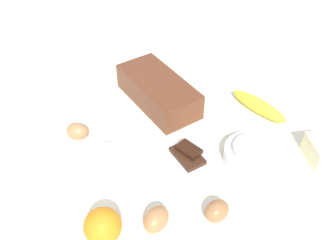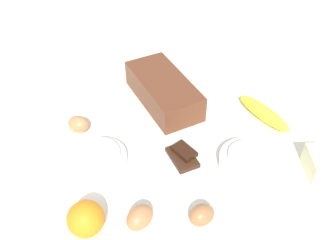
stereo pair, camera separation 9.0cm
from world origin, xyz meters
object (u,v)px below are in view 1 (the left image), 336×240
Objects in this scene: loaf_pan at (158,90)px; orange_fruit at (103,226)px; banana at (259,106)px; egg_near_butter at (77,131)px; chocolate_plate at (187,157)px; butter_block at (322,151)px; egg_loose at (217,211)px; sugar_bowl at (104,163)px; egg_beside_bowl at (156,219)px; flour_bowl at (252,153)px.

loaf_pan is 0.48m from orange_fruit.
egg_near_butter is (0.14, 0.50, 0.00)m from banana.
banana is at bearing -75.85° from chocolate_plate.
butter_block is at bearing -117.57° from chocolate_plate.
orange_fruit reaches higher than egg_near_butter.
egg_loose is (-0.07, -0.24, -0.02)m from orange_fruit.
banana is 1.46× the size of chocolate_plate.
sugar_bowl is 1.08× the size of chocolate_plate.
loaf_pan reaches higher than egg_loose.
banana is at bearing -105.57° from egg_near_butter.
sugar_bowl is 0.30m from egg_loose.
sugar_bowl is at bearing 66.46° from butter_block.
egg_near_butter is at bearing 26.04° from egg_loose.
chocolate_plate is at bearing -9.58° from egg_loose.
egg_loose is at bearing -144.68° from sugar_bowl.
butter_block reaches higher than egg_loose.
orange_fruit is 1.20× the size of egg_beside_bowl.
loaf_pan is 2.05× the size of flour_bowl.
loaf_pan is 4.40× the size of egg_beside_bowl.
chocolate_plate is (-0.06, -0.20, -0.02)m from sugar_bowl.
orange_fruit reaches higher than banana.
orange_fruit is 0.25m from egg_loose.
chocolate_plate is at bearing -67.66° from orange_fruit.
flour_bowl reaches higher than egg_beside_bowl.
loaf_pan is 3.24× the size of butter_block.
egg_beside_bowl is 0.13m from egg_loose.
butter_block is 1.49× the size of egg_near_butter.
chocolate_plate is (0.11, -0.27, -0.03)m from orange_fruit.
sugar_bowl is 2.38× the size of egg_loose.
egg_near_butter is at bearing 10.32° from egg_beside_bowl.
loaf_pan is 2.07× the size of sugar_bowl.
orange_fruit is at bearing 85.27° from butter_block.
flour_bowl is (-0.33, -0.10, -0.01)m from loaf_pan.
loaf_pan and orange_fruit have the same top height.
sugar_bowl is at bearing 12.23° from egg_beside_bowl.
loaf_pan is 2.25× the size of chocolate_plate.
loaf_pan is at bearing -9.91° from chocolate_plate.
egg_near_butter is (-0.04, 0.27, -0.02)m from loaf_pan.
flour_bowl reaches higher than chocolate_plate.
butter_block is 0.46m from egg_beside_bowl.
flour_bowl is 0.21m from banana.
orange_fruit is 1.34× the size of egg_loose.
sugar_bowl is 2.12× the size of egg_beside_bowl.
banana is at bearing -64.70° from egg_beside_bowl.
egg_beside_bowl is at bearing 71.72° from egg_loose.
sugar_bowl reaches higher than banana.
loaf_pan reaches higher than egg_near_butter.
flour_bowl is 1.58× the size of butter_block.
flour_bowl is 0.75× the size of banana.
sugar_bowl is 0.20m from egg_beside_bowl.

